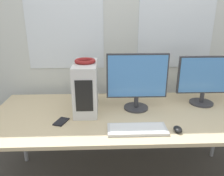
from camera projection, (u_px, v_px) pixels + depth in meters
wall_back at (121, 33)px, 2.20m from camera, size 8.00×0.07×2.70m
desk at (125, 117)px, 1.85m from camera, size 2.24×0.93×0.75m
pc_tower at (86, 87)px, 1.84m from camera, size 0.19×0.42×0.41m
headphones at (85, 61)px, 1.76m from camera, size 0.17×0.17×0.03m
monitor_main at (137, 80)px, 1.84m from camera, size 0.52×0.21×0.49m
monitor_right_near at (205, 79)px, 1.94m from camera, size 0.49×0.21×0.45m
keyboard at (137, 129)px, 1.56m from camera, size 0.43×0.17×0.02m
mouse at (178, 129)px, 1.55m from camera, size 0.06×0.09×0.04m
cell_phone at (61, 122)px, 1.68m from camera, size 0.12×0.15×0.01m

